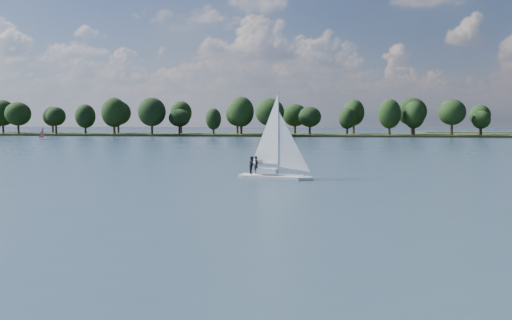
# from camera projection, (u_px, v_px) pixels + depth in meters

# --- Properties ---
(ground) EXTENTS (700.00, 700.00, 0.00)m
(ground) POSITION_uv_depth(u_px,v_px,m) (290.00, 150.00, 119.80)
(ground) COLOR #233342
(ground) RESTS_ON ground
(far_shore) EXTENTS (660.00, 40.00, 1.50)m
(far_shore) POSITION_uv_depth(u_px,v_px,m) (311.00, 136.00, 230.49)
(far_shore) COLOR black
(far_shore) RESTS_ON ground
(sailboat) EXTENTS (7.83, 3.84, 9.93)m
(sailboat) POSITION_uv_depth(u_px,v_px,m) (272.00, 154.00, 62.23)
(sailboat) COLOR silver
(sailboat) RESTS_ON ground
(dinghy_pink) EXTENTS (3.04, 2.47, 4.59)m
(dinghy_pink) POSITION_uv_depth(u_px,v_px,m) (44.00, 136.00, 184.59)
(dinghy_pink) COLOR silver
(dinghy_pink) RESTS_ON ground
(treeline) EXTENTS (562.57, 74.14, 18.78)m
(treeline) POSITION_uv_depth(u_px,v_px,m) (298.00, 115.00, 226.57)
(treeline) COLOR black
(treeline) RESTS_ON ground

